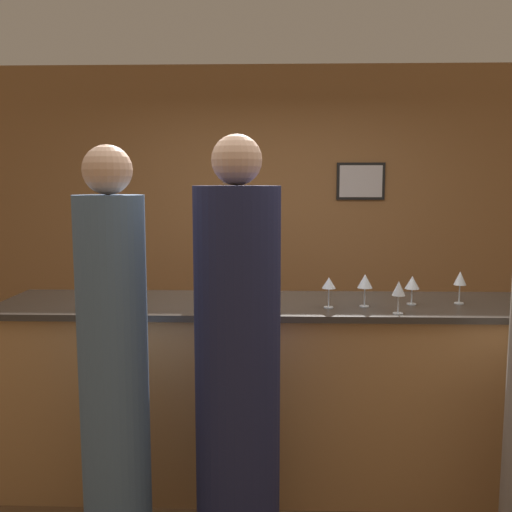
{
  "coord_description": "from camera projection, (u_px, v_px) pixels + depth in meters",
  "views": [
    {
      "loc": [
        -0.02,
        -3.16,
        1.74
      ],
      "look_at": [
        -0.11,
        0.1,
        1.32
      ],
      "focal_mm": 40.0,
      "sensor_mm": 36.0,
      "label": 1
    }
  ],
  "objects": [
    {
      "name": "bartender",
      "position": [
        235.0,
        304.0,
        4.01
      ],
      "size": [
        0.35,
        0.35,
        1.9
      ],
      "rotation": [
        0.0,
        0.0,
        3.14
      ],
      "color": "#B2B2B7",
      "rests_on": "ground_plane"
    },
    {
      "name": "wine_glass_2",
      "position": [
        329.0,
        284.0,
        3.06
      ],
      "size": [
        0.07,
        0.07,
        0.17
      ],
      "color": "silver",
      "rests_on": "bar_counter"
    },
    {
      "name": "wine_glass_1",
      "position": [
        131.0,
        290.0,
        2.93
      ],
      "size": [
        0.07,
        0.07,
        0.16
      ],
      "color": "silver",
      "rests_on": "bar_counter"
    },
    {
      "name": "guest_0",
      "position": [
        238.0,
        372.0,
        2.53
      ],
      "size": [
        0.38,
        0.38,
        1.94
      ],
      "color": "#1E234C",
      "rests_on": "ground_plane"
    },
    {
      "name": "wine_glass_6",
      "position": [
        233.0,
        286.0,
        3.01
      ],
      "size": [
        0.07,
        0.07,
        0.17
      ],
      "color": "silver",
      "rests_on": "bar_counter"
    },
    {
      "name": "back_wall",
      "position": [
        275.0,
        219.0,
        5.34
      ],
      "size": [
        8.0,
        0.08,
        2.8
      ],
      "color": "olive",
      "rests_on": "ground_plane"
    },
    {
      "name": "bar_counter",
      "position": [
        275.0,
        392.0,
        3.29
      ],
      "size": [
        3.12,
        0.69,
        1.07
      ],
      "color": "#B27F4C",
      "rests_on": "ground_plane"
    },
    {
      "name": "wine_glass_7",
      "position": [
        460.0,
        279.0,
        3.16
      ],
      "size": [
        0.07,
        0.07,
        0.18
      ],
      "color": "silver",
      "rests_on": "bar_counter"
    },
    {
      "name": "guest_2",
      "position": [
        114.0,
        375.0,
        2.5
      ],
      "size": [
        0.3,
        0.3,
        1.89
      ],
      "color": "#4C6B93",
      "rests_on": "ground_plane"
    },
    {
      "name": "wine_glass_5",
      "position": [
        399.0,
        289.0,
        2.92
      ],
      "size": [
        0.07,
        0.07,
        0.17
      ],
      "color": "silver",
      "rests_on": "bar_counter"
    },
    {
      "name": "wine_glass_3",
      "position": [
        365.0,
        282.0,
        3.09
      ],
      "size": [
        0.08,
        0.08,
        0.18
      ],
      "color": "silver",
      "rests_on": "bar_counter"
    },
    {
      "name": "wine_glass_4",
      "position": [
        412.0,
        283.0,
        3.15
      ],
      "size": [
        0.08,
        0.08,
        0.16
      ],
      "color": "silver",
      "rests_on": "bar_counter"
    },
    {
      "name": "ground_plane",
      "position": [
        274.0,
        480.0,
        3.35
      ],
      "size": [
        14.0,
        14.0,
        0.0
      ],
      "primitive_type": "plane",
      "color": "brown"
    }
  ]
}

